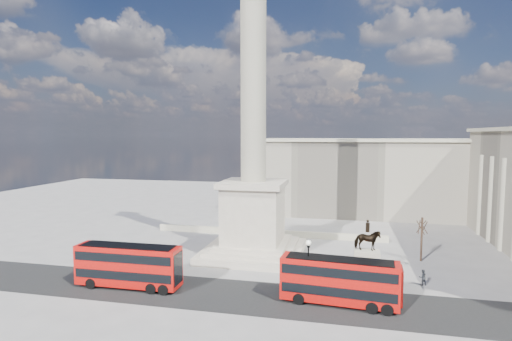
{
  "coord_description": "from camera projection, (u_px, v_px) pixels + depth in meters",
  "views": [
    {
      "loc": [
        12.64,
        -50.52,
        17.42
      ],
      "look_at": [
        1.18,
        1.37,
        12.66
      ],
      "focal_mm": 28.0,
      "sensor_mm": 36.0,
      "label": 1
    }
  ],
  "objects": [
    {
      "name": "ground",
      "position": [
        245.0,
        265.0,
        53.4
      ],
      "size": [
        180.0,
        180.0,
        0.0
      ],
      "primitive_type": "plane",
      "color": "gray",
      "rests_on": "ground"
    },
    {
      "name": "asphalt_road",
      "position": [
        268.0,
        298.0,
        42.6
      ],
      "size": [
        120.0,
        9.0,
        0.01
      ],
      "primitive_type": "cube",
      "color": "#252525",
      "rests_on": "ground"
    },
    {
      "name": "nelsons_column",
      "position": [
        253.0,
        166.0,
        57.11
      ],
      "size": [
        14.0,
        14.0,
        49.85
      ],
      "color": "beige",
      "rests_on": "ground"
    },
    {
      "name": "balustrade_wall",
      "position": [
        268.0,
        233.0,
        68.91
      ],
      "size": [
        40.0,
        0.6,
        1.1
      ],
      "primitive_type": "cube",
      "color": "beige",
      "rests_on": "ground"
    },
    {
      "name": "building_northeast",
      "position": [
        378.0,
        177.0,
        87.27
      ],
      "size": [
        51.0,
        17.0,
        16.6
      ],
      "color": "beige",
      "rests_on": "ground"
    },
    {
      "name": "red_bus_a",
      "position": [
        129.0,
        265.0,
        45.43
      ],
      "size": [
        12.14,
        2.96,
        4.91
      ],
      "rotation": [
        0.0,
        0.0,
        0.01
      ],
      "color": "red",
      "rests_on": "ground"
    },
    {
      "name": "red_bus_b",
      "position": [
        351.0,
        281.0,
        41.69
      ],
      "size": [
        10.27,
        2.95,
        4.12
      ],
      "rotation": [
        0.0,
        0.0,
        -0.06
      ],
      "color": "red",
      "rests_on": "ground"
    },
    {
      "name": "red_bus_c",
      "position": [
        340.0,
        281.0,
        40.83
      ],
      "size": [
        12.05,
        3.68,
        4.81
      ],
      "rotation": [
        0.0,
        0.0,
        -0.08
      ],
      "color": "red",
      "rests_on": "ground"
    },
    {
      "name": "victorian_lamp",
      "position": [
        308.0,
        265.0,
        41.65
      ],
      "size": [
        0.56,
        0.56,
        6.52
      ],
      "rotation": [
        0.0,
        0.0,
        -0.12
      ],
      "color": "black",
      "rests_on": "ground"
    },
    {
      "name": "equestrian_statue",
      "position": [
        367.0,
        262.0,
        46.52
      ],
      "size": [
        3.63,
        2.72,
        7.66
      ],
      "color": "beige",
      "rests_on": "ground"
    },
    {
      "name": "bare_tree_mid",
      "position": [
        422.0,
        225.0,
        54.8
      ],
      "size": [
        1.69,
        1.69,
        6.41
      ],
      "rotation": [
        0.0,
        0.0,
        -0.31
      ],
      "color": "#332319",
      "rests_on": "ground"
    },
    {
      "name": "pedestrian_walking",
      "position": [
        400.0,
        289.0,
        42.95
      ],
      "size": [
        0.73,
        0.61,
        1.71
      ],
      "primitive_type": "imported",
      "rotation": [
        0.0,
        0.0,
        0.37
      ],
      "color": "black",
      "rests_on": "ground"
    },
    {
      "name": "pedestrian_standing",
      "position": [
        423.0,
        277.0,
        46.29
      ],
      "size": [
        1.1,
        0.98,
        1.86
      ],
      "primitive_type": "imported",
      "rotation": [
        0.0,
        0.0,
        3.51
      ],
      "color": "black",
      "rests_on": "ground"
    },
    {
      "name": "pedestrian_crossing",
      "position": [
        387.0,
        280.0,
        45.42
      ],
      "size": [
        1.1,
        1.04,
        1.83
      ],
      "primitive_type": "imported",
      "rotation": [
        0.0,
        0.0,
        2.43
      ],
      "color": "black",
      "rests_on": "ground"
    }
  ]
}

